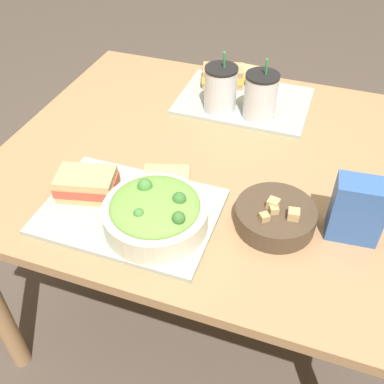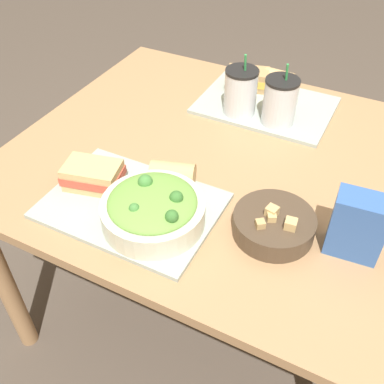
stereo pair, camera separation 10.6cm
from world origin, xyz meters
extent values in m
plane|color=#4C4238|center=(0.00, 0.00, 0.00)|extent=(12.00, 12.00, 0.00)
cube|color=#A37A51|center=(0.00, 0.00, 0.70)|extent=(1.22, 1.03, 0.03)
cylinder|color=#A37A51|center=(-0.55, -0.45, 0.34)|extent=(0.06, 0.06, 0.69)
cylinder|color=#A37A51|center=(-0.55, 0.45, 0.34)|extent=(0.06, 0.06, 0.69)
cube|color=#99A89E|center=(-0.13, -0.30, 0.73)|extent=(0.42, 0.30, 0.01)
cube|color=#99A89E|center=(0.00, 0.30, 0.73)|extent=(0.42, 0.30, 0.01)
cylinder|color=beige|center=(-0.05, -0.33, 0.76)|extent=(0.25, 0.25, 0.06)
ellipsoid|color=#6B9E42|center=(-0.05, -0.33, 0.80)|extent=(0.21, 0.21, 0.04)
sphere|color=#427F38|center=(-0.09, -0.29, 0.82)|extent=(0.04, 0.04, 0.04)
sphere|color=#427F38|center=(-0.07, -0.38, 0.81)|extent=(0.03, 0.03, 0.03)
sphere|color=#38702D|center=(0.00, -0.31, 0.81)|extent=(0.03, 0.03, 0.03)
sphere|color=#38702D|center=(0.02, -0.36, 0.81)|extent=(0.03, 0.03, 0.03)
cube|color=beige|center=(-0.01, -0.34, 0.80)|extent=(0.05, 0.06, 0.01)
cube|color=beige|center=(-0.04, -0.36, 0.80)|extent=(0.06, 0.06, 0.01)
cube|color=beige|center=(-0.10, -0.35, 0.80)|extent=(0.05, 0.04, 0.01)
cylinder|color=#473828|center=(0.21, -0.22, 0.75)|extent=(0.19, 0.19, 0.05)
cylinder|color=#4C2814|center=(0.21, -0.22, 0.77)|extent=(0.17, 0.17, 0.01)
cube|color=tan|center=(0.20, -0.23, 0.78)|extent=(0.03, 0.03, 0.02)
cube|color=tan|center=(0.19, -0.26, 0.78)|extent=(0.03, 0.03, 0.02)
cube|color=tan|center=(0.20, -0.22, 0.78)|extent=(0.03, 0.03, 0.03)
cube|color=tan|center=(0.25, -0.24, 0.78)|extent=(0.03, 0.03, 0.03)
cube|color=tan|center=(-0.26, -0.28, 0.74)|extent=(0.16, 0.12, 0.02)
cube|color=#C64C38|center=(-0.26, -0.28, 0.76)|extent=(0.16, 0.13, 0.02)
cube|color=tan|center=(-0.26, -0.28, 0.79)|extent=(0.16, 0.12, 0.02)
cylinder|color=tan|center=(-0.08, -0.18, 0.76)|extent=(0.13, 0.10, 0.07)
cylinder|color=beige|center=(-0.03, -0.17, 0.76)|extent=(0.02, 0.06, 0.06)
cube|color=tan|center=(-0.10, 0.38, 0.74)|extent=(0.15, 0.12, 0.02)
cube|color=#EFB742|center=(-0.10, 0.38, 0.76)|extent=(0.16, 0.12, 0.02)
cube|color=tan|center=(-0.10, 0.38, 0.79)|extent=(0.15, 0.12, 0.02)
cylinder|color=tan|center=(0.00, 0.42, 0.76)|extent=(0.10, 0.07, 0.07)
cylinder|color=beige|center=(0.04, 0.42, 0.76)|extent=(0.01, 0.06, 0.06)
cylinder|color=silver|center=(-0.06, 0.22, 0.80)|extent=(0.10, 0.10, 0.14)
cylinder|color=black|center=(-0.06, 0.22, 0.79)|extent=(0.09, 0.09, 0.11)
cylinder|color=black|center=(-0.06, 0.22, 0.87)|extent=(0.10, 0.10, 0.01)
cylinder|color=green|center=(-0.05, 0.22, 0.90)|extent=(0.01, 0.02, 0.06)
cylinder|color=silver|center=(0.07, 0.22, 0.80)|extent=(0.10, 0.10, 0.14)
cylinder|color=#701E47|center=(0.07, 0.22, 0.79)|extent=(0.09, 0.09, 0.11)
cylinder|color=black|center=(0.07, 0.22, 0.87)|extent=(0.10, 0.10, 0.01)
cylinder|color=green|center=(0.08, 0.22, 0.90)|extent=(0.01, 0.02, 0.06)
cube|color=#335BA3|center=(0.38, -0.19, 0.80)|extent=(0.12, 0.08, 0.16)
camera|label=1|loc=(0.27, -0.99, 1.50)|focal=42.00mm
camera|label=2|loc=(0.37, -0.95, 1.50)|focal=42.00mm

